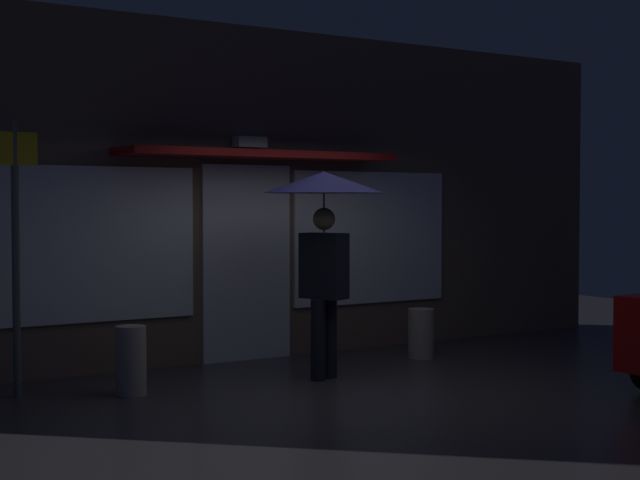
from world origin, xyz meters
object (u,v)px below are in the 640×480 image
Objects in this scene: person_with_umbrella at (324,211)px; street_sign_post at (16,242)px; sidewalk_bollard_2 at (131,361)px; sidewalk_bollard at (421,333)px.

street_sign_post is at bearing 53.85° from person_with_umbrella.
person_with_umbrella reaches higher than sidewalk_bollard_2.
sidewalk_bollard_2 is at bearing -26.75° from street_sign_post.
street_sign_post is 3.92× the size of sidewalk_bollard_2.
sidewalk_bollard_2 is at bearing -176.43° from sidewalk_bollard.
sidewalk_bollard_2 is (-3.59, -0.22, 0.04)m from sidewalk_bollard.
person_with_umbrella is 3.26× the size of sidewalk_bollard_2.
sidewalk_bollard is (4.50, -0.24, -1.14)m from street_sign_post.
sidewalk_bollard is 0.88× the size of sidewalk_bollard_2.
sidewalk_bollard is at bearing 3.57° from sidewalk_bollard_2.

